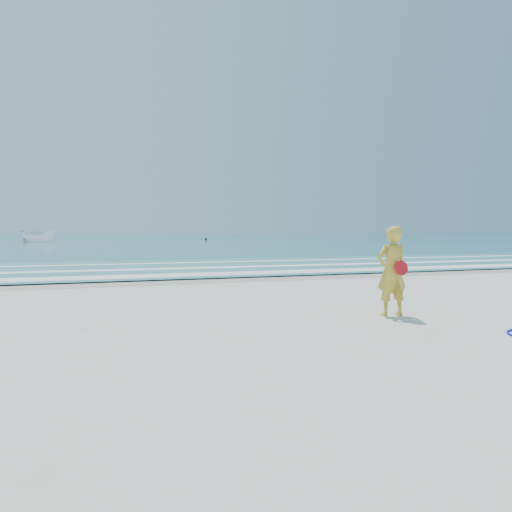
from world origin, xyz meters
name	(u,v)px	position (x,y,z in m)	size (l,w,h in m)	color
ground	(307,340)	(0.00, 0.00, 0.00)	(400.00, 400.00, 0.00)	silver
wet_sand	(185,280)	(0.00, 9.00, 0.00)	(400.00, 2.40, 0.00)	#B2A893
ocean	(97,237)	(0.00, 105.00, 0.02)	(400.00, 190.00, 0.04)	#19727F
shallow	(161,268)	(0.00, 14.00, 0.04)	(400.00, 10.00, 0.01)	#59B7AD
foam_near	(177,275)	(0.00, 10.30, 0.05)	(400.00, 1.40, 0.01)	white
foam_mid	(164,269)	(0.00, 13.20, 0.05)	(400.00, 0.90, 0.01)	white
foam_far	(153,263)	(0.00, 16.50, 0.05)	(400.00, 0.60, 0.01)	white
boat	(39,236)	(-8.11, 61.52, 0.87)	(1.62, 4.31, 1.66)	white
buoy	(206,239)	(14.52, 66.58, 0.21)	(0.34, 0.34, 0.34)	black
woman	(392,271)	(2.33, 1.36, 0.82)	(0.61, 0.42, 1.65)	gold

